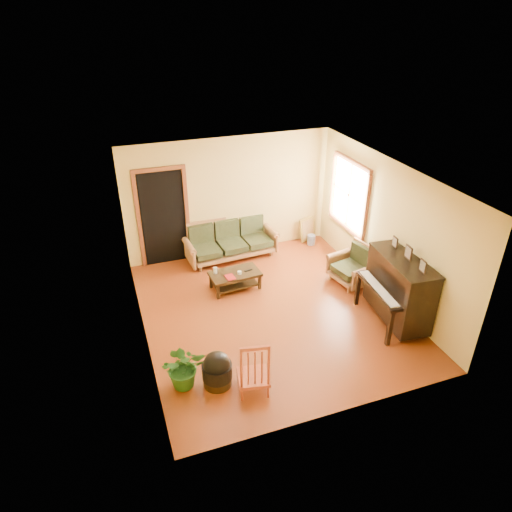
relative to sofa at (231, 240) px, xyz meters
name	(u,v)px	position (x,y,z in m)	size (l,w,h in m)	color
floor	(271,311)	(0.08, -2.18, -0.42)	(5.00, 5.00, 0.00)	#62240C
doorway	(163,218)	(-1.37, 0.30, 0.60)	(1.08, 0.16, 2.05)	black
window	(349,195)	(2.29, -0.88, 1.08)	(0.12, 1.36, 1.46)	white
sofa	(231,240)	(0.00, 0.00, 0.00)	(1.97, 0.83, 0.84)	#905D34
coffee_table	(235,280)	(-0.30, -1.21, -0.25)	(0.97, 0.53, 0.35)	black
armchair	(351,265)	(1.94, -1.78, -0.02)	(0.76, 0.80, 0.80)	#905D34
piano	(399,290)	(2.07, -3.13, 0.20)	(0.82, 1.40, 1.23)	black
footstool	(217,373)	(-1.32, -3.60, -0.21)	(0.44, 0.44, 0.42)	black
red_chair	(253,364)	(-0.85, -3.87, 0.05)	(0.44, 0.48, 0.95)	#9A381C
leaning_frame	(307,229)	(1.92, 0.20, -0.13)	(0.44, 0.10, 0.58)	#B2963B
ceramic_crock	(311,240)	(1.93, -0.02, -0.31)	(0.19, 0.19, 0.23)	#2F488F
potted_plant	(184,367)	(-1.77, -3.45, -0.07)	(0.63, 0.54, 0.70)	#1E5017
book	(226,278)	(-0.52, -1.36, -0.06)	(0.17, 0.22, 0.02)	maroon
candle	(215,270)	(-0.66, -1.10, 0.00)	(0.08, 0.08, 0.13)	white
glass_jar	(239,273)	(-0.22, -1.27, -0.04)	(0.08, 0.08, 0.05)	white
remote	(248,270)	(-0.02, -1.22, -0.06)	(0.16, 0.04, 0.02)	black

